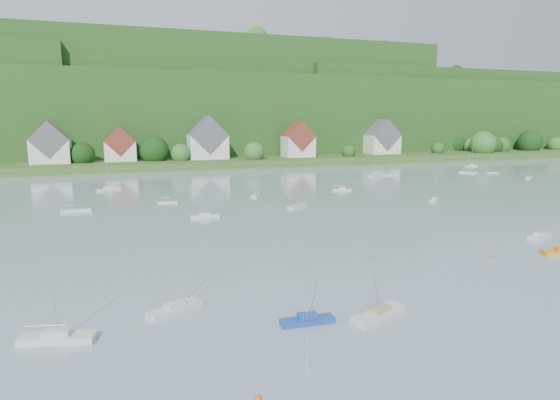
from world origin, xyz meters
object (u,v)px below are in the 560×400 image
at_px(near_sailboat_0, 57,337).
at_px(near_sailboat_6, 175,308).
at_px(near_sailboat_2, 379,313).
at_px(near_sailboat_1, 307,320).
at_px(near_sailboat_3, 539,236).

relative_size(near_sailboat_0, near_sailboat_6, 1.08).
bearing_deg(near_sailboat_6, near_sailboat_2, -51.22).
height_order(near_sailboat_0, near_sailboat_2, near_sailboat_2).
xyz_separation_m(near_sailboat_2, near_sailboat_6, (-19.19, 7.94, -0.03)).
bearing_deg(near_sailboat_1, near_sailboat_2, -5.06).
height_order(near_sailboat_1, near_sailboat_2, near_sailboat_2).
height_order(near_sailboat_1, near_sailboat_6, near_sailboat_6).
bearing_deg(near_sailboat_0, near_sailboat_1, 5.11).
xyz_separation_m(near_sailboat_0, near_sailboat_2, (29.85, -4.64, 0.01)).
height_order(near_sailboat_1, near_sailboat_3, near_sailboat_3).
bearing_deg(near_sailboat_0, near_sailboat_2, 5.59).
distance_m(near_sailboat_1, near_sailboat_2, 7.42).
bearing_deg(near_sailboat_3, near_sailboat_2, -173.35).
relative_size(near_sailboat_2, near_sailboat_3, 1.24).
xyz_separation_m(near_sailboat_1, near_sailboat_2, (7.36, -0.95, 0.05)).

